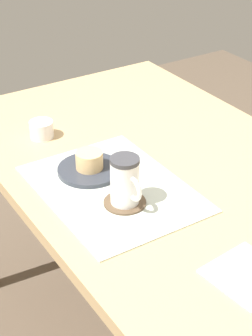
% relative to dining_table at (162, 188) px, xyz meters
% --- Properties ---
extents(dining_table, '(1.34, 0.82, 0.76)m').
position_rel_dining_table_xyz_m(dining_table, '(0.00, 0.00, 0.00)').
color(dining_table, tan).
rests_on(dining_table, ground_plane).
extents(placemat, '(0.45, 0.34, 0.00)m').
position_rel_dining_table_xyz_m(placemat, '(0.03, -0.18, 0.08)').
color(placemat, silver).
rests_on(placemat, dining_table).
extents(pastry_plate, '(0.17, 0.17, 0.01)m').
position_rel_dining_table_xyz_m(pastry_plate, '(-0.07, -0.19, 0.09)').
color(pastry_plate, '#333842').
rests_on(pastry_plate, placemat).
extents(pastry, '(0.07, 0.07, 0.05)m').
position_rel_dining_table_xyz_m(pastry, '(-0.07, -0.19, 0.12)').
color(pastry, '#E5BC7F').
rests_on(pastry, pastry_plate).
extents(coffee_coaster, '(0.10, 0.10, 0.00)m').
position_rel_dining_table_xyz_m(coffee_coaster, '(0.10, -0.19, 0.08)').
color(coffee_coaster, brown).
rests_on(coffee_coaster, placemat).
extents(coffee_mug, '(0.10, 0.07, 0.12)m').
position_rel_dining_table_xyz_m(coffee_mug, '(0.11, -0.19, 0.15)').
color(coffee_mug, white).
rests_on(coffee_mug, coffee_coaster).
extents(paper_napkin, '(0.16, 0.16, 0.00)m').
position_rel_dining_table_xyz_m(paper_napkin, '(0.45, -0.11, 0.08)').
color(paper_napkin, silver).
rests_on(paper_napkin, dining_table).
extents(sugar_bowl, '(0.07, 0.07, 0.05)m').
position_rel_dining_table_xyz_m(sugar_bowl, '(-0.32, -0.21, 0.10)').
color(sugar_bowl, white).
rests_on(sugar_bowl, dining_table).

